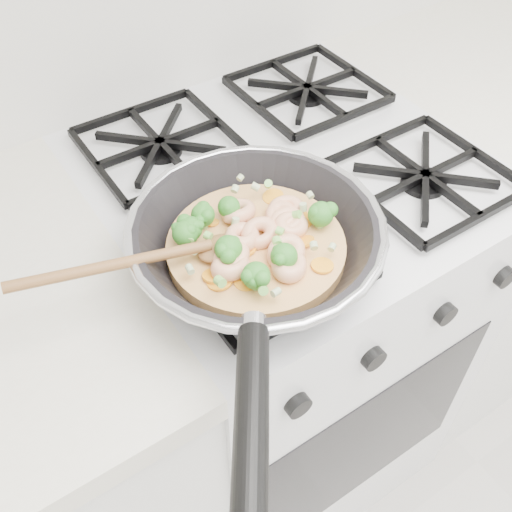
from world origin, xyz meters
TOP-DOWN VIEW (x-y plane):
  - stove at (0.00, 1.70)m, footprint 0.60×0.60m
  - skillet at (-0.17, 1.54)m, footprint 0.46×0.47m

SIDE VIEW (x-z plane):
  - stove at x=0.00m, z-range 0.00..0.92m
  - skillet at x=-0.17m, z-range 0.92..1.00m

